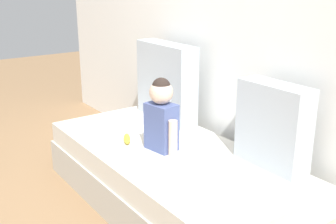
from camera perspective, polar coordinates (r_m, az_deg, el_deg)
ground_plane at (r=2.88m, az=0.23°, el=-12.48°), size 12.00×12.00×0.00m
back_wall at (r=2.87m, az=9.86°, el=11.20°), size 5.14×0.10×2.26m
couch at (r=2.78m, az=0.23°, el=-8.99°), size 1.94×0.90×0.40m
throw_pillow_left at (r=3.21m, az=-0.24°, el=4.20°), size 0.59×0.16×0.59m
throw_pillow_right at (r=2.46m, az=14.21°, el=-1.82°), size 0.45×0.16×0.50m
toddler at (r=2.62m, az=-0.92°, el=-0.39°), size 0.31×0.16×0.47m
banana at (r=2.83m, az=-5.66°, el=-3.66°), size 0.17×0.12×0.04m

